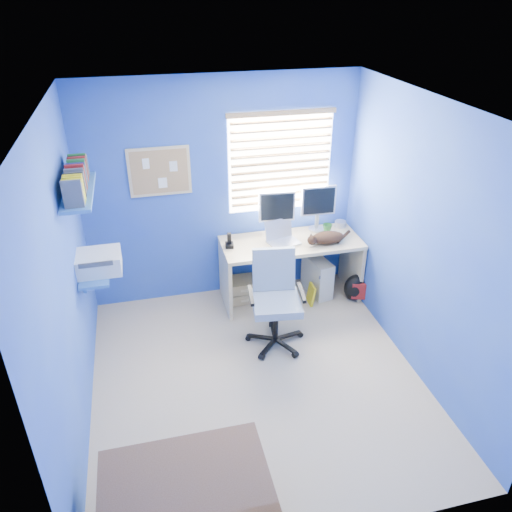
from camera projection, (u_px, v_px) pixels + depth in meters
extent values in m
cube|color=tan|center=(257.00, 378.00, 4.70)|extent=(3.00, 3.20, 0.00)
cube|color=white|center=(257.00, 109.00, 3.48)|extent=(3.00, 3.20, 0.00)
cube|color=blue|center=(222.00, 193.00, 5.45)|extent=(3.00, 0.01, 2.50)
cube|color=blue|center=(326.00, 405.00, 2.73)|extent=(3.00, 0.01, 2.50)
cube|color=blue|center=(65.00, 287.00, 3.78)|extent=(0.01, 3.20, 2.50)
cube|color=blue|center=(422.00, 244.00, 4.40)|extent=(0.01, 3.20, 2.50)
cube|color=tan|center=(290.00, 270.00, 5.73)|extent=(1.56, 0.65, 0.74)
cube|color=silver|center=(284.00, 234.00, 5.45)|extent=(0.38, 0.33, 0.22)
cube|color=silver|center=(276.00, 214.00, 5.52)|extent=(0.41, 0.15, 0.54)
cube|color=silver|center=(318.00, 208.00, 5.67)|extent=(0.40, 0.13, 0.54)
cube|color=black|center=(229.00, 240.00, 5.39)|extent=(0.10, 0.12, 0.17)
imported|color=#246E2A|center=(327.00, 228.00, 5.71)|extent=(0.10, 0.09, 0.10)
cylinder|color=silver|center=(340.00, 224.00, 5.85)|extent=(0.13, 0.13, 0.07)
ellipsoid|color=black|center=(328.00, 238.00, 5.47)|extent=(0.40, 0.26, 0.13)
cube|color=beige|center=(317.00, 276.00, 5.88)|extent=(0.27, 0.47, 0.45)
cube|color=tan|center=(242.00, 289.00, 5.80)|extent=(0.35, 0.28, 0.27)
cube|color=yellow|center=(311.00, 294.00, 5.73)|extent=(0.03, 0.17, 0.24)
ellipsoid|color=black|center=(356.00, 287.00, 5.78)|extent=(0.33, 0.29, 0.33)
cube|color=brown|center=(188.00, 510.00, 3.27)|extent=(1.05, 0.74, 0.50)
cylinder|color=black|center=(275.00, 341.00, 5.14)|extent=(0.64, 0.64, 0.06)
cylinder|color=black|center=(276.00, 323.00, 5.02)|extent=(0.06, 0.06, 0.40)
cube|color=#95A3B1|center=(276.00, 303.00, 4.91)|extent=(0.52, 0.52, 0.08)
cube|color=#95A3B1|center=(274.00, 269.00, 4.97)|extent=(0.43, 0.12, 0.44)
cube|color=white|center=(280.00, 162.00, 5.43)|extent=(1.15, 0.01, 1.10)
cube|color=tan|center=(281.00, 163.00, 5.40)|extent=(1.10, 0.03, 1.00)
cube|color=tan|center=(160.00, 172.00, 5.15)|extent=(0.64, 0.02, 0.52)
cube|color=tan|center=(160.00, 172.00, 5.14)|extent=(0.58, 0.01, 0.46)
cube|color=#376EB7|center=(95.00, 272.00, 4.61)|extent=(0.26, 0.55, 0.03)
cube|color=silver|center=(98.00, 262.00, 4.56)|extent=(0.42, 0.34, 0.18)
cube|color=#376EB7|center=(79.00, 192.00, 4.21)|extent=(0.24, 0.90, 0.03)
cube|color=navy|center=(75.00, 178.00, 4.15)|extent=(0.15, 0.80, 0.22)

